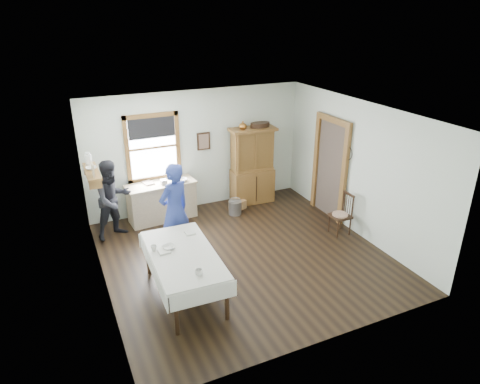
{
  "coord_description": "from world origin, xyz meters",
  "views": [
    {
      "loc": [
        -2.95,
        -6.26,
        4.28
      ],
      "look_at": [
        0.05,
        0.3,
        1.18
      ],
      "focal_mm": 32.0,
      "sensor_mm": 36.0,
      "label": 1
    }
  ],
  "objects_px": {
    "wicker_basket": "(237,205)",
    "woman_blue": "(175,214)",
    "pail": "(235,207)",
    "china_hutch": "(252,166)",
    "dining_table": "(184,274)",
    "figure_dark": "(113,202)",
    "work_counter": "(162,201)",
    "spindle_chair": "(341,214)"
  },
  "relations": [
    {
      "from": "wicker_basket",
      "to": "woman_blue",
      "type": "xyz_separation_m",
      "value": [
        -1.84,
        -1.3,
        0.73
      ]
    },
    {
      "from": "woman_blue",
      "to": "wicker_basket",
      "type": "bearing_deg",
      "value": -169.66
    },
    {
      "from": "pail",
      "to": "china_hutch",
      "type": "bearing_deg",
      "value": 35.31
    },
    {
      "from": "china_hutch",
      "to": "dining_table",
      "type": "xyz_separation_m",
      "value": [
        -2.6,
        -2.84,
        -0.52
      ]
    },
    {
      "from": "china_hutch",
      "to": "woman_blue",
      "type": "xyz_separation_m",
      "value": [
        -2.34,
        -1.56,
        -0.07
      ]
    },
    {
      "from": "china_hutch",
      "to": "wicker_basket",
      "type": "xyz_separation_m",
      "value": [
        -0.5,
        -0.26,
        -0.8
      ]
    },
    {
      "from": "china_hutch",
      "to": "figure_dark",
      "type": "height_order",
      "value": "china_hutch"
    },
    {
      "from": "work_counter",
      "to": "woman_blue",
      "type": "height_order",
      "value": "woman_blue"
    },
    {
      "from": "work_counter",
      "to": "dining_table",
      "type": "bearing_deg",
      "value": -102.45
    },
    {
      "from": "china_hutch",
      "to": "wicker_basket",
      "type": "relative_size",
      "value": 5.11
    },
    {
      "from": "china_hutch",
      "to": "spindle_chair",
      "type": "height_order",
      "value": "china_hutch"
    },
    {
      "from": "dining_table",
      "to": "woman_blue",
      "type": "bearing_deg",
      "value": 78.66
    },
    {
      "from": "pail",
      "to": "wicker_basket",
      "type": "xyz_separation_m",
      "value": [
        0.15,
        0.2,
        -0.05
      ]
    },
    {
      "from": "work_counter",
      "to": "wicker_basket",
      "type": "bearing_deg",
      "value": -12.02
    },
    {
      "from": "spindle_chair",
      "to": "woman_blue",
      "type": "bearing_deg",
      "value": 168.82
    },
    {
      "from": "wicker_basket",
      "to": "woman_blue",
      "type": "relative_size",
      "value": 0.21
    },
    {
      "from": "woman_blue",
      "to": "figure_dark",
      "type": "distance_m",
      "value": 1.5
    },
    {
      "from": "wicker_basket",
      "to": "woman_blue",
      "type": "bearing_deg",
      "value": -144.72
    },
    {
      "from": "work_counter",
      "to": "spindle_chair",
      "type": "bearing_deg",
      "value": -39.02
    },
    {
      "from": "china_hutch",
      "to": "woman_blue",
      "type": "distance_m",
      "value": 2.82
    },
    {
      "from": "wicker_basket",
      "to": "woman_blue",
      "type": "distance_m",
      "value": 2.37
    },
    {
      "from": "work_counter",
      "to": "wicker_basket",
      "type": "height_order",
      "value": "work_counter"
    },
    {
      "from": "dining_table",
      "to": "woman_blue",
      "type": "height_order",
      "value": "woman_blue"
    },
    {
      "from": "china_hutch",
      "to": "dining_table",
      "type": "distance_m",
      "value": 3.88
    },
    {
      "from": "dining_table",
      "to": "spindle_chair",
      "type": "height_order",
      "value": "spindle_chair"
    },
    {
      "from": "spindle_chair",
      "to": "wicker_basket",
      "type": "xyz_separation_m",
      "value": [
        -1.43,
        1.93,
        -0.34
      ]
    },
    {
      "from": "work_counter",
      "to": "woman_blue",
      "type": "xyz_separation_m",
      "value": [
        -0.14,
        -1.53,
        0.41
      ]
    },
    {
      "from": "work_counter",
      "to": "pail",
      "type": "relative_size",
      "value": 4.75
    },
    {
      "from": "china_hutch",
      "to": "figure_dark",
      "type": "relative_size",
      "value": 1.21
    },
    {
      "from": "woman_blue",
      "to": "dining_table",
      "type": "bearing_deg",
      "value": 53.72
    },
    {
      "from": "work_counter",
      "to": "china_hutch",
      "type": "height_order",
      "value": "china_hutch"
    },
    {
      "from": "spindle_chair",
      "to": "dining_table",
      "type": "bearing_deg",
      "value": -169.84
    },
    {
      "from": "work_counter",
      "to": "figure_dark",
      "type": "height_order",
      "value": "figure_dark"
    },
    {
      "from": "spindle_chair",
      "to": "figure_dark",
      "type": "xyz_separation_m",
      "value": [
        -4.18,
        1.82,
        0.31
      ]
    },
    {
      "from": "spindle_chair",
      "to": "figure_dark",
      "type": "relative_size",
      "value": 0.59
    },
    {
      "from": "wicker_basket",
      "to": "woman_blue",
      "type": "height_order",
      "value": "woman_blue"
    },
    {
      "from": "dining_table",
      "to": "pail",
      "type": "height_order",
      "value": "dining_table"
    },
    {
      "from": "china_hutch",
      "to": "pail",
      "type": "distance_m",
      "value": 1.1
    },
    {
      "from": "work_counter",
      "to": "dining_table",
      "type": "height_order",
      "value": "work_counter"
    },
    {
      "from": "work_counter",
      "to": "china_hutch",
      "type": "xyz_separation_m",
      "value": [
        2.2,
        0.03,
        0.48
      ]
    },
    {
      "from": "work_counter",
      "to": "spindle_chair",
      "type": "distance_m",
      "value": 3.8
    },
    {
      "from": "china_hutch",
      "to": "wicker_basket",
      "type": "distance_m",
      "value": 0.98
    }
  ]
}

